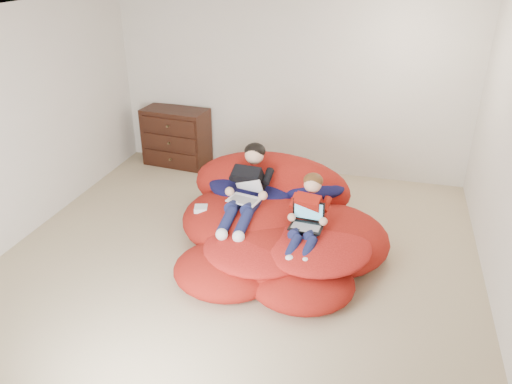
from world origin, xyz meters
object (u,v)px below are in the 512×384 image
Objects in this scene: beanbag_pile at (276,224)px; laptop_white at (246,193)px; older_boy at (248,185)px; laptop_black at (307,220)px; dresser at (176,137)px; younger_boy at (308,213)px.

laptop_white is at bearing -174.20° from beanbag_pile.
beanbag_pile is 0.53m from older_boy.
laptop_black is at bearing -26.65° from older_boy.
dresser is at bearing 132.05° from older_boy.
laptop_white is (0.00, -0.07, -0.06)m from older_boy.
beanbag_pile is at bearing 140.84° from laptop_black.
laptop_black is at bearing -42.73° from dresser.
laptop_white is at bearing 161.79° from younger_boy.
younger_boy reaches higher than beanbag_pile.
beanbag_pile is at bearing -43.40° from dresser.
younger_boy is 2.64× the size of laptop_black.
younger_boy is (0.39, -0.27, 0.34)m from beanbag_pile.
laptop_black is at bearing -39.16° from beanbag_pile.
beanbag_pile is at bearing -7.22° from older_boy.
older_boy is 0.82m from laptop_black.
older_boy reaches higher than dresser.
laptop_white is at bearing -90.00° from older_boy.
dresser reaches higher than beanbag_pile.
laptop_white is (-0.72, 0.24, 0.02)m from younger_boy.
laptop_black is (-0.00, -0.05, -0.05)m from younger_boy.
laptop_white is (-0.33, -0.03, 0.36)m from beanbag_pile.
older_boy is 0.79m from younger_boy.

